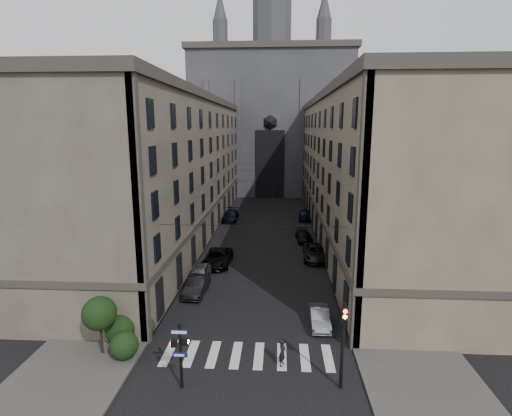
% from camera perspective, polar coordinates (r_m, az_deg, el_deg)
% --- Properties ---
extents(ground, '(260.00, 260.00, 0.00)m').
position_cam_1_polar(ground, '(23.81, -2.29, -26.64)').
color(ground, black).
rests_on(ground, ground).
extents(sidewalk_left, '(7.00, 80.00, 0.15)m').
position_cam_1_polar(sidewalk_left, '(57.90, -9.21, -3.25)').
color(sidewalk_left, '#383533').
rests_on(sidewalk_left, ground).
extents(sidewalk_right, '(7.00, 80.00, 0.15)m').
position_cam_1_polar(sidewalk_right, '(57.19, 11.84, -3.53)').
color(sidewalk_right, '#383533').
rests_on(sidewalk_right, ground).
extents(zebra_crossing, '(11.00, 3.20, 0.01)m').
position_cam_1_polar(zebra_crossing, '(27.89, -1.23, -20.29)').
color(zebra_crossing, beige).
rests_on(zebra_crossing, ground).
extents(building_left, '(13.60, 60.60, 18.85)m').
position_cam_1_polar(building_left, '(56.99, -12.41, 5.88)').
color(building_left, '#4B433A').
rests_on(building_left, ground).
extents(building_right, '(13.60, 60.60, 18.85)m').
position_cam_1_polar(building_right, '(56.07, 15.22, 5.65)').
color(building_right, brown).
rests_on(building_right, ground).
extents(gothic_tower, '(35.00, 23.00, 58.00)m').
position_cam_1_polar(gothic_tower, '(93.64, 2.20, 13.44)').
color(gothic_tower, '#2D2D33').
rests_on(gothic_tower, ground).
extents(pedestrian_signal_left, '(1.02, 0.38, 4.00)m').
position_cam_1_polar(pedestrian_signal_left, '(24.25, -10.76, -19.41)').
color(pedestrian_signal_left, black).
rests_on(pedestrian_signal_left, ground).
extents(traffic_light_right, '(0.34, 0.50, 5.20)m').
position_cam_1_polar(traffic_light_right, '(23.79, 12.34, -17.45)').
color(traffic_light_right, black).
rests_on(traffic_light_right, ground).
extents(shrub_cluster, '(3.90, 4.40, 3.90)m').
position_cam_1_polar(shrub_cluster, '(28.96, -19.41, -15.65)').
color(shrub_cluster, black).
rests_on(shrub_cluster, sidewalk_left).
extents(tram_wires, '(14.00, 60.00, 0.43)m').
position_cam_1_polar(tram_wires, '(54.79, 1.27, 3.72)').
color(tram_wires, black).
rests_on(tram_wires, ground).
extents(car_left_near, '(1.99, 4.76, 1.61)m').
position_cam_1_polar(car_left_near, '(39.09, -8.12, -9.42)').
color(car_left_near, slate).
rests_on(car_left_near, ground).
extents(car_left_midnear, '(1.79, 4.66, 1.51)m').
position_cam_1_polar(car_left_midnear, '(36.74, -8.44, -10.91)').
color(car_left_midnear, black).
rests_on(car_left_midnear, ground).
extents(car_left_midfar, '(2.85, 5.97, 1.64)m').
position_cam_1_polar(car_left_midfar, '(43.62, -5.49, -7.08)').
color(car_left_midfar, black).
rests_on(car_left_midfar, ground).
extents(car_left_far, '(2.34, 5.64, 1.63)m').
position_cam_1_polar(car_left_far, '(63.70, -3.67, -1.07)').
color(car_left_far, black).
rests_on(car_left_far, ground).
extents(car_right_near, '(1.42, 4.01, 1.32)m').
position_cam_1_polar(car_right_near, '(31.47, 9.06, -15.14)').
color(car_right_near, gray).
rests_on(car_right_near, ground).
extents(car_right_midnear, '(2.89, 5.95, 1.63)m').
position_cam_1_polar(car_right_midnear, '(45.74, 8.50, -6.27)').
color(car_right_midnear, black).
rests_on(car_right_midnear, ground).
extents(car_right_midfar, '(2.29, 4.86, 1.37)m').
position_cam_1_polar(car_right_midfar, '(52.54, 6.86, -4.02)').
color(car_right_midfar, black).
rests_on(car_right_midfar, ground).
extents(car_right_far, '(2.22, 4.91, 1.64)m').
position_cam_1_polar(car_right_far, '(64.43, 6.97, -0.99)').
color(car_right_far, black).
rests_on(car_right_far, ground).
extents(pedestrian, '(0.62, 0.75, 1.75)m').
position_cam_1_polar(pedestrian, '(26.54, 3.78, -19.92)').
color(pedestrian, black).
rests_on(pedestrian, ground).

